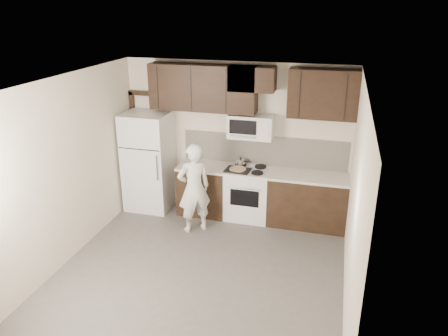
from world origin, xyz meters
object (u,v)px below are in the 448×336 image
at_px(stove, 248,193).
at_px(refrigerator, 149,161).
at_px(microwave, 251,126).
at_px(person, 194,188).

height_order(stove, refrigerator, refrigerator).
distance_m(stove, microwave, 1.20).
relative_size(refrigerator, person, 1.18).
bearing_deg(microwave, person, -132.87).
distance_m(stove, person, 1.08).
distance_m(microwave, refrigerator, 2.00).
distance_m(microwave, person, 1.43).
bearing_deg(person, microwave, -171.35).
height_order(microwave, person, microwave).
height_order(refrigerator, person, refrigerator).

